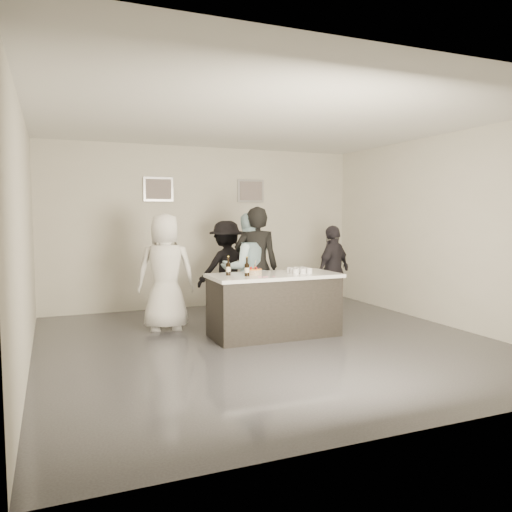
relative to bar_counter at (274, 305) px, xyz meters
name	(u,v)px	position (x,y,z in m)	size (l,w,h in m)	color
floor	(270,343)	(-0.21, -0.33, -0.45)	(6.00, 6.00, 0.00)	#3D3D42
ceiling	(270,119)	(-0.21, -0.33, 2.55)	(6.00, 6.00, 0.00)	white
wall_back	(206,227)	(-0.21, 2.67, 1.05)	(6.00, 0.04, 3.00)	beige
wall_front	(425,246)	(-0.21, -3.33, 1.05)	(6.00, 0.04, 3.00)	beige
wall_left	(24,237)	(-3.21, -0.33, 1.05)	(0.04, 6.00, 3.00)	beige
wall_right	(445,230)	(2.79, -0.33, 1.05)	(0.04, 6.00, 3.00)	beige
picture_left	(158,189)	(-1.11, 2.64, 1.75)	(0.54, 0.04, 0.44)	#B2B2B7
picture_right	(251,191)	(0.69, 2.64, 1.75)	(0.54, 0.04, 0.44)	#B2B2B7
bar_counter	(274,305)	(0.00, 0.00, 0.00)	(1.86, 0.86, 0.90)	white
cake	(253,272)	(-0.32, 0.01, 0.49)	(0.23, 0.23, 0.07)	orange
beer_bottle_a	(228,266)	(-0.66, 0.09, 0.58)	(0.07, 0.07, 0.26)	black
beer_bottle_b	(247,267)	(-0.46, -0.11, 0.58)	(0.07, 0.07, 0.26)	black
tumbler_cluster	(299,270)	(0.38, -0.05, 0.49)	(0.30, 0.30, 0.08)	gold
candles	(267,277)	(-0.25, -0.30, 0.45)	(0.24, 0.08, 0.01)	pink
person_main_black	(256,267)	(0.02, 0.72, 0.48)	(0.68, 0.45, 1.87)	black
person_main_blue	(248,269)	(-0.07, 0.85, 0.43)	(0.86, 0.67, 1.77)	#A4CBD7
person_guest_left	(166,272)	(-1.36, 0.97, 0.43)	(0.86, 0.56, 1.77)	silver
person_guest_right	(333,270)	(1.56, 0.97, 0.33)	(0.91, 0.38, 1.56)	#27242A
person_guest_back	(226,268)	(-0.15, 1.67, 0.37)	(1.06, 0.61, 1.64)	black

